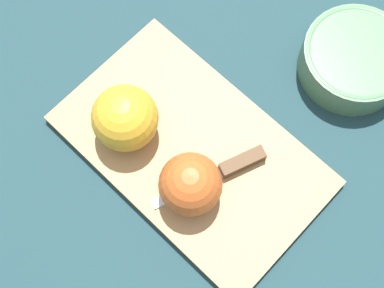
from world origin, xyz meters
TOP-DOWN VIEW (x-y plane):
  - ground_plane at (0.00, 0.00)m, footprint 4.00×4.00m
  - cutting_board at (0.00, 0.00)m, footprint 0.37×0.22m
  - apple_half_left at (-0.08, -0.04)m, footprint 0.09×0.09m
  - apple_half_right at (0.04, -0.05)m, footprint 0.08×0.08m
  - knife at (0.06, 0.02)m, footprint 0.07×0.16m
  - bowl at (0.08, 0.25)m, footprint 0.15×0.15m

SIDE VIEW (x-z plane):
  - ground_plane at x=0.00m, z-range 0.00..0.00m
  - cutting_board at x=0.00m, z-range 0.00..0.02m
  - knife at x=0.06m, z-range 0.01..0.03m
  - bowl at x=0.08m, z-range 0.00..0.06m
  - apple_half_right at x=0.04m, z-range 0.02..0.10m
  - apple_half_left at x=-0.08m, z-range 0.02..0.10m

